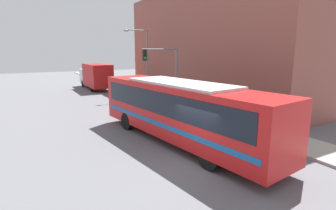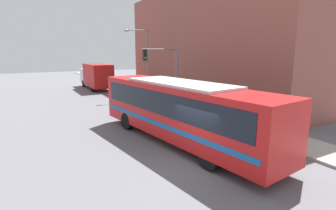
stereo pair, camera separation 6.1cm
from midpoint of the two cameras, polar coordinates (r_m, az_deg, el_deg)
ground_plane at (r=11.90m, az=7.32°, el=-12.46°), size 120.00×120.00×0.00m
sidewalk at (r=31.57m, az=-6.08°, el=2.83°), size 2.60×70.00×0.14m
building_facade at (r=27.17m, az=8.60°, el=12.75°), size 6.00×23.56×10.90m
city_bus at (r=13.85m, az=2.39°, el=-0.57°), size 4.05×12.47×3.29m
delivery_truck at (r=35.65m, az=-15.55°, el=6.21°), size 2.45×8.39×3.26m
fire_hydrant at (r=18.62m, az=10.40°, el=-2.03°), size 0.20×0.28×0.75m
traffic_light_pole at (r=22.25m, az=-0.78°, el=8.40°), size 3.28×0.35×5.01m
parking_meter at (r=20.03m, az=6.82°, el=0.68°), size 0.14×0.14×1.38m
street_lamp at (r=28.13m, az=-5.30°, el=10.41°), size 2.66×0.28×6.93m
pedestrian_near_corner at (r=23.45m, az=3.05°, el=2.02°), size 0.34×0.34×1.59m
pedestrian_mid_block at (r=24.71m, az=2.29°, el=2.51°), size 0.34×0.34×1.59m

